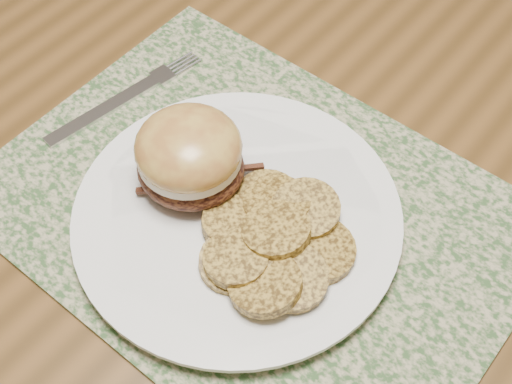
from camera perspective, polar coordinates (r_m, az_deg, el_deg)
dining_table at (r=0.74m, az=9.71°, el=0.47°), size 1.50×0.90×0.75m
placemat at (r=0.62m, az=-0.15°, el=-1.61°), size 0.45×0.33×0.00m
dinner_plate at (r=0.60m, az=-1.51°, el=-2.08°), size 0.26×0.26×0.02m
pork_sandwich at (r=0.59m, az=-5.36°, el=2.89°), size 0.11×0.11×0.07m
roasted_potatoes at (r=0.57m, az=1.38°, el=-3.80°), size 0.15×0.15×0.03m
fork at (r=0.71m, az=-10.35°, el=7.49°), size 0.04×0.18×0.00m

